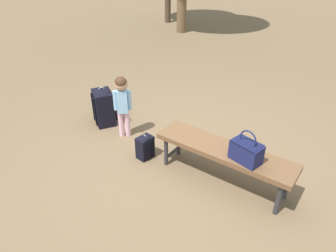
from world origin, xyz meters
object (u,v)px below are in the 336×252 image
object	(u,v)px
child_standing	(122,98)
backpack_large	(104,105)
park_bench	(224,153)
handbag	(246,151)
backpack_small	(145,146)

from	to	relation	value
child_standing	backpack_large	bearing A→B (deg)	-11.77
park_bench	backpack_large	size ratio (longest dim) A/B	2.64
park_bench	handbag	size ratio (longest dim) A/B	4.37
backpack_large	backpack_small	xyz separation A→B (m)	(-1.07, 0.35, -0.13)
child_standing	park_bench	bearing A→B (deg)	176.57
handbag	backpack_small	bearing A→B (deg)	3.25
park_bench	handbag	bearing A→B (deg)	163.82
backpack_small	park_bench	bearing A→B (deg)	-171.49
park_bench	backpack_large	xyz separation A→B (m)	(2.08, -0.20, -0.09)
backpack_large	backpack_small	bearing A→B (deg)	161.81
handbag	backpack_small	xyz separation A→B (m)	(1.29, 0.07, -0.40)
park_bench	backpack_small	world-z (taller)	park_bench
park_bench	backpack_small	bearing A→B (deg)	8.51
handbag	child_standing	size ratio (longest dim) A/B	0.40
park_bench	child_standing	bearing A→B (deg)	-3.43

